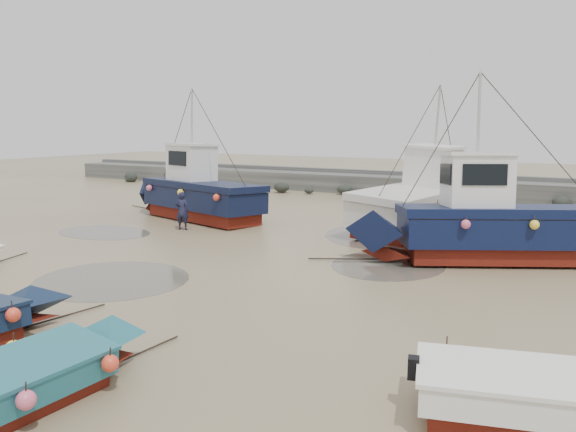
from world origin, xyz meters
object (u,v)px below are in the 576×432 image
dinghy_2 (38,368)px  person (183,230)px  cabin_boat_0 (194,191)px  cabin_boat_2 (485,222)px  cabin_boat_1 (425,199)px

dinghy_2 → person: bearing=124.7°
dinghy_2 → cabin_boat_0: size_ratio=0.53×
dinghy_2 → cabin_boat_2: (4.61, 13.56, 0.78)m
cabin_boat_1 → cabin_boat_0: bearing=-154.8°
cabin_boat_1 → person: cabin_boat_1 is taller
dinghy_2 → person: (-7.95, 13.20, -0.57)m
dinghy_2 → cabin_boat_1: size_ratio=0.46×
dinghy_2 → person: dinghy_2 is taller
cabin_boat_1 → cabin_boat_2: size_ratio=1.22×
cabin_boat_1 → cabin_boat_2: (3.49, -5.24, 0.05)m
cabin_boat_0 → cabin_boat_1: size_ratio=0.87×
cabin_boat_0 → person: size_ratio=5.89×
cabin_boat_2 → cabin_boat_0: bearing=53.7°
cabin_boat_0 → person: cabin_boat_0 is taller
cabin_boat_2 → person: (-12.56, -0.36, -1.35)m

